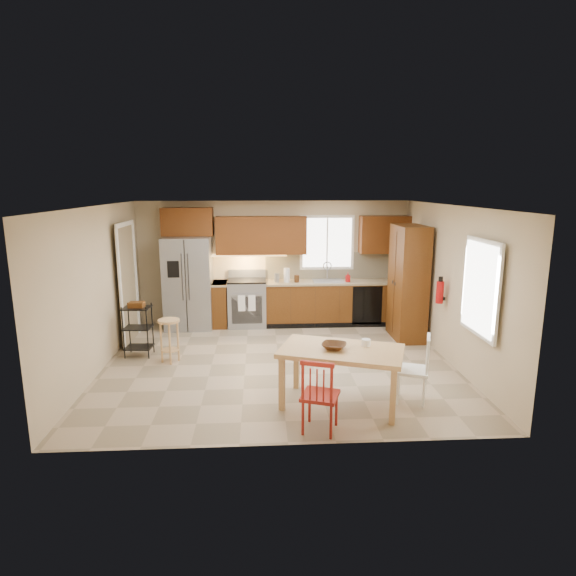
# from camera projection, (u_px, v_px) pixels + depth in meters

# --- Properties ---
(floor) EXTENTS (5.50, 5.50, 0.00)m
(floor) POSITION_uv_depth(u_px,v_px,m) (279.00, 363.00, 7.73)
(floor) COLOR tan
(floor) RESTS_ON ground
(ceiling) EXTENTS (5.50, 5.00, 0.02)m
(ceiling) POSITION_uv_depth(u_px,v_px,m) (278.00, 206.00, 7.21)
(ceiling) COLOR silver
(ceiling) RESTS_ON ground
(wall_back) EXTENTS (5.50, 0.02, 2.50)m
(wall_back) POSITION_uv_depth(u_px,v_px,m) (274.00, 262.00, 9.91)
(wall_back) COLOR #CCB793
(wall_back) RESTS_ON ground
(wall_front) EXTENTS (5.50, 0.02, 2.50)m
(wall_front) POSITION_uv_depth(u_px,v_px,m) (288.00, 337.00, 5.03)
(wall_front) COLOR #CCB793
(wall_front) RESTS_ON ground
(wall_left) EXTENTS (0.02, 5.00, 2.50)m
(wall_left) POSITION_uv_depth(u_px,v_px,m) (98.00, 289.00, 7.31)
(wall_left) COLOR #CCB793
(wall_left) RESTS_ON ground
(wall_right) EXTENTS (0.02, 5.00, 2.50)m
(wall_right) POSITION_uv_depth(u_px,v_px,m) (451.00, 285.00, 7.63)
(wall_right) COLOR #CCB793
(wall_right) RESTS_ON ground
(refrigerator) EXTENTS (0.92, 0.75, 1.82)m
(refrigerator) POSITION_uv_depth(u_px,v_px,m) (189.00, 283.00, 9.52)
(refrigerator) COLOR gray
(refrigerator) RESTS_ON floor
(range_stove) EXTENTS (0.76, 0.63, 0.92)m
(range_stove) POSITION_uv_depth(u_px,v_px,m) (247.00, 303.00, 9.74)
(range_stove) COLOR gray
(range_stove) RESTS_ON floor
(base_cabinet_narrow) EXTENTS (0.30, 0.60, 0.90)m
(base_cabinet_narrow) POSITION_uv_depth(u_px,v_px,m) (220.00, 304.00, 9.72)
(base_cabinet_narrow) COLOR #593110
(base_cabinet_narrow) RESTS_ON floor
(base_cabinet_run) EXTENTS (2.92, 0.60, 0.90)m
(base_cabinet_run) POSITION_uv_depth(u_px,v_px,m) (337.00, 302.00, 9.86)
(base_cabinet_run) COLOR #593110
(base_cabinet_run) RESTS_ON floor
(dishwasher) EXTENTS (0.60, 0.02, 0.78)m
(dishwasher) POSITION_uv_depth(u_px,v_px,m) (367.00, 305.00, 9.61)
(dishwasher) COLOR black
(dishwasher) RESTS_ON floor
(backsplash) EXTENTS (2.92, 0.03, 0.55)m
(backsplash) POSITION_uv_depth(u_px,v_px,m) (336.00, 265.00, 9.99)
(backsplash) COLOR beige
(backsplash) RESTS_ON wall_back
(upper_over_fridge) EXTENTS (1.00, 0.35, 0.55)m
(upper_over_fridge) POSITION_uv_depth(u_px,v_px,m) (187.00, 222.00, 9.47)
(upper_over_fridge) COLOR #603110
(upper_over_fridge) RESTS_ON wall_back
(upper_left_block) EXTENTS (1.80, 0.35, 0.75)m
(upper_left_block) POSITION_uv_depth(u_px,v_px,m) (261.00, 235.00, 9.61)
(upper_left_block) COLOR #603110
(upper_left_block) RESTS_ON wall_back
(upper_right_block) EXTENTS (1.00, 0.35, 0.75)m
(upper_right_block) POSITION_uv_depth(u_px,v_px,m) (384.00, 234.00, 9.75)
(upper_right_block) COLOR #603110
(upper_right_block) RESTS_ON wall_back
(window_back) EXTENTS (1.12, 0.04, 1.12)m
(window_back) POSITION_uv_depth(u_px,v_px,m) (327.00, 243.00, 9.88)
(window_back) COLOR white
(window_back) RESTS_ON wall_back
(sink) EXTENTS (0.62, 0.46, 0.16)m
(sink) POSITION_uv_depth(u_px,v_px,m) (328.00, 283.00, 9.77)
(sink) COLOR gray
(sink) RESTS_ON base_cabinet_run
(undercab_glow) EXTENTS (1.60, 0.30, 0.01)m
(undercab_glow) POSITION_uv_depth(u_px,v_px,m) (247.00, 255.00, 9.65)
(undercab_glow) COLOR #FFBF66
(undercab_glow) RESTS_ON wall_back
(soap_bottle) EXTENTS (0.09, 0.09, 0.19)m
(soap_bottle) POSITION_uv_depth(u_px,v_px,m) (348.00, 277.00, 9.66)
(soap_bottle) COLOR #AC0B0C
(soap_bottle) RESTS_ON base_cabinet_run
(paper_towel) EXTENTS (0.12, 0.12, 0.28)m
(paper_towel) POSITION_uv_depth(u_px,v_px,m) (287.00, 275.00, 9.63)
(paper_towel) COLOR white
(paper_towel) RESTS_ON base_cabinet_run
(canister_steel) EXTENTS (0.11, 0.11, 0.18)m
(canister_steel) POSITION_uv_depth(u_px,v_px,m) (277.00, 278.00, 9.63)
(canister_steel) COLOR gray
(canister_steel) RESTS_ON base_cabinet_run
(canister_wood) EXTENTS (0.10, 0.10, 0.14)m
(canister_wood) POSITION_uv_depth(u_px,v_px,m) (297.00, 279.00, 9.63)
(canister_wood) COLOR #442A12
(canister_wood) RESTS_ON base_cabinet_run
(pantry) EXTENTS (0.50, 0.95, 2.10)m
(pantry) POSITION_uv_depth(u_px,v_px,m) (408.00, 283.00, 8.83)
(pantry) COLOR #593110
(pantry) RESTS_ON floor
(fire_extinguisher) EXTENTS (0.12, 0.12, 0.36)m
(fire_extinguisher) POSITION_uv_depth(u_px,v_px,m) (440.00, 292.00, 7.81)
(fire_extinguisher) COLOR #AC0B0C
(fire_extinguisher) RESTS_ON wall_right
(window_right) EXTENTS (0.04, 1.02, 1.32)m
(window_right) POSITION_uv_depth(u_px,v_px,m) (481.00, 288.00, 6.47)
(window_right) COLOR white
(window_right) RESTS_ON wall_right
(doorway) EXTENTS (0.04, 0.95, 2.10)m
(doorway) POSITION_uv_depth(u_px,v_px,m) (127.00, 285.00, 8.63)
(doorway) COLOR #8C7A59
(doorway) RESTS_ON wall_left
(dining_table) EXTENTS (1.74, 1.33, 0.75)m
(dining_table) POSITION_uv_depth(u_px,v_px,m) (341.00, 378.00, 6.20)
(dining_table) COLOR tan
(dining_table) RESTS_ON floor
(chair_red) EXTENTS (0.54, 0.54, 0.90)m
(chair_red) POSITION_uv_depth(u_px,v_px,m) (320.00, 394.00, 5.53)
(chair_red) COLOR #A52419
(chair_red) RESTS_ON floor
(chair_white) EXTENTS (0.54, 0.54, 0.90)m
(chair_white) POSITION_uv_depth(u_px,v_px,m) (412.00, 369.00, 6.29)
(chair_white) COLOR white
(chair_white) RESTS_ON floor
(table_bowl) EXTENTS (0.40, 0.40, 0.08)m
(table_bowl) POSITION_uv_depth(u_px,v_px,m) (334.00, 349.00, 6.11)
(table_bowl) COLOR #442A12
(table_bowl) RESTS_ON dining_table
(table_jar) EXTENTS (0.14, 0.14, 0.13)m
(table_jar) POSITION_uv_depth(u_px,v_px,m) (366.00, 344.00, 6.22)
(table_jar) COLOR white
(table_jar) RESTS_ON dining_table
(bar_stool) EXTENTS (0.37, 0.37, 0.71)m
(bar_stool) POSITION_uv_depth(u_px,v_px,m) (170.00, 341.00, 7.73)
(bar_stool) COLOR tan
(bar_stool) RESTS_ON floor
(utility_cart) EXTENTS (0.46, 0.37, 0.87)m
(utility_cart) POSITION_uv_depth(u_px,v_px,m) (138.00, 330.00, 8.00)
(utility_cart) COLOR black
(utility_cart) RESTS_ON floor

